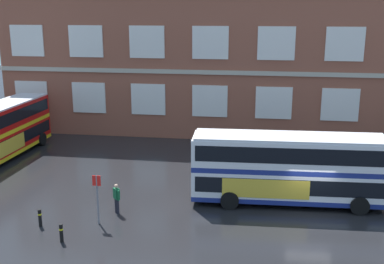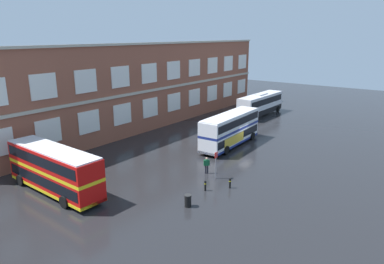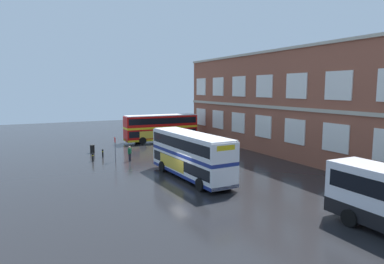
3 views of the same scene
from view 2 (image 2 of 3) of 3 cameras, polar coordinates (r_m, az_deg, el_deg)
ground_plane at (r=46.47m, az=5.86°, el=-1.58°), size 120.00×120.00×0.00m
brick_terminal_building at (r=55.37m, az=-7.99°, el=7.59°), size 53.44×8.19×12.50m
double_decker_near at (r=33.47m, az=-21.32°, el=-5.61°), size 3.11×11.07×4.07m
double_decker_middle at (r=44.38m, az=6.20°, el=0.47°), size 11.10×3.22×4.07m
touring_coach at (r=62.11m, az=10.96°, el=4.39°), size 12.03×2.97×3.80m
waiting_passenger at (r=35.71m, az=2.37°, el=-5.28°), size 0.51×0.54×1.70m
bus_stand_flag at (r=34.27m, az=3.87°, el=-4.95°), size 0.44×0.10×2.70m
station_litter_bin at (r=29.30m, az=-0.67°, el=-11.00°), size 0.60×0.60×1.03m
safety_bollard_west at (r=32.75m, az=6.14°, el=-8.17°), size 0.19×0.19×0.95m
safety_bollard_east at (r=32.07m, az=2.16°, el=-8.63°), size 0.19×0.19×0.95m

